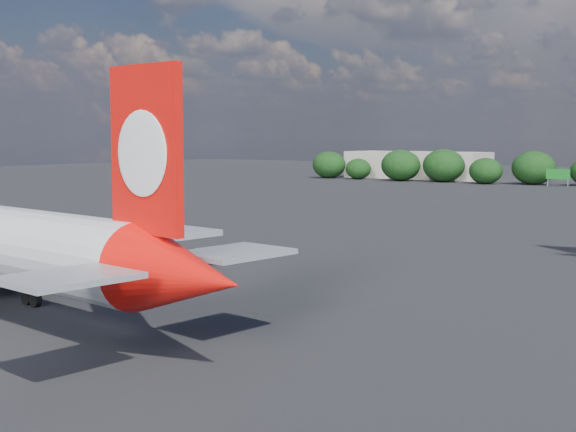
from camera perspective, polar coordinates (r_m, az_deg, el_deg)
The scene contains 3 objects.
ground at distance 98.26m, azimuth 8.75°, elevation -1.82°, with size 500.00×500.00×0.00m, color black.
terminal_building at distance 244.71m, azimuth 9.18°, elevation 3.60°, with size 42.00×16.00×8.00m.
highway_sign at distance 212.42m, azimuth 18.65°, elevation 2.82°, with size 6.00×0.30×4.50m.
Camera 1 is at (43.90, -26.96, 12.82)m, focal length 50.00 mm.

